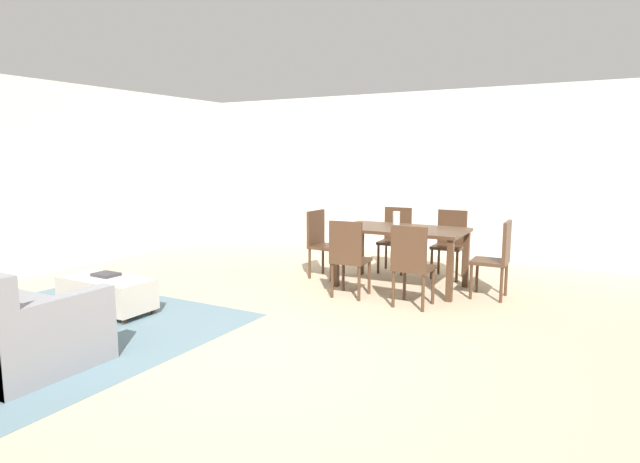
% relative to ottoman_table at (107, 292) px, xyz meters
% --- Properties ---
extents(ground_plane, '(10.80, 10.80, 0.00)m').
position_rel_ottoman_table_xyz_m(ground_plane, '(2.11, -0.12, -0.22)').
color(ground_plane, tan).
extents(wall_back, '(9.00, 0.12, 2.70)m').
position_rel_ottoman_table_xyz_m(wall_back, '(2.11, 4.88, 1.13)').
color(wall_back, silver).
rests_on(wall_back, ground_plane).
extents(wall_left, '(0.12, 11.00, 2.70)m').
position_rel_ottoman_table_xyz_m(wall_left, '(-2.39, 0.38, 1.13)').
color(wall_left, silver).
rests_on(wall_left, ground_plane).
extents(area_rug, '(3.00, 2.80, 0.01)m').
position_rel_ottoman_table_xyz_m(area_rug, '(0.04, -0.64, -0.22)').
color(area_rug, slate).
rests_on(area_rug, ground_plane).
extents(ottoman_table, '(1.03, 0.49, 0.38)m').
position_rel_ottoman_table_xyz_m(ottoman_table, '(0.00, 0.00, 0.00)').
color(ottoman_table, '#B7AD9E').
rests_on(ottoman_table, ground_plane).
extents(dining_table, '(1.59, 0.89, 0.76)m').
position_rel_ottoman_table_xyz_m(dining_table, '(2.34, 2.58, 0.44)').
color(dining_table, '#422B1C').
rests_on(dining_table, ground_plane).
extents(dining_chair_near_left, '(0.42, 0.42, 0.92)m').
position_rel_ottoman_table_xyz_m(dining_chair_near_left, '(1.99, 1.79, 0.30)').
color(dining_chair_near_left, '#422B1C').
rests_on(dining_chair_near_left, ground_plane).
extents(dining_chair_near_right, '(0.41, 0.41, 0.92)m').
position_rel_ottoman_table_xyz_m(dining_chair_near_right, '(2.77, 1.75, 0.30)').
color(dining_chair_near_right, '#422B1C').
rests_on(dining_chair_near_right, ground_plane).
extents(dining_chair_far_left, '(0.42, 0.42, 0.92)m').
position_rel_ottoman_table_xyz_m(dining_chair_far_left, '(1.95, 3.41, 0.30)').
color(dining_chair_far_left, '#422B1C').
rests_on(dining_chair_far_left, ground_plane).
extents(dining_chair_far_right, '(0.40, 0.40, 0.92)m').
position_rel_ottoman_table_xyz_m(dining_chair_far_right, '(2.74, 3.42, 0.30)').
color(dining_chair_far_right, '#422B1C').
rests_on(dining_chair_far_right, ground_plane).
extents(dining_chair_head_east, '(0.41, 0.41, 0.92)m').
position_rel_ottoman_table_xyz_m(dining_chair_head_east, '(3.52, 2.60, 0.30)').
color(dining_chair_head_east, '#422B1C').
rests_on(dining_chair_head_east, ground_plane).
extents(dining_chair_head_west, '(0.42, 0.42, 0.92)m').
position_rel_ottoman_table_xyz_m(dining_chair_head_west, '(1.20, 2.56, 0.30)').
color(dining_chair_head_west, '#422B1C').
rests_on(dining_chair_head_west, ground_plane).
extents(vase_centerpiece, '(0.09, 0.09, 0.20)m').
position_rel_ottoman_table_xyz_m(vase_centerpiece, '(2.26, 2.62, 0.64)').
color(vase_centerpiece, silver).
rests_on(vase_centerpiece, dining_table).
extents(book_on_ottoman, '(0.26, 0.21, 0.03)m').
position_rel_ottoman_table_xyz_m(book_on_ottoman, '(-0.07, 0.06, 0.18)').
color(book_on_ottoman, '#333338').
rests_on(book_on_ottoman, ottoman_table).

